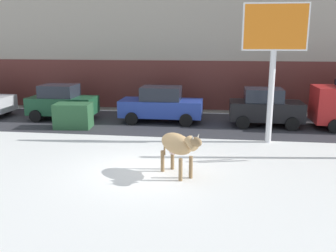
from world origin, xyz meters
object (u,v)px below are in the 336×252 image
at_px(car_darkgreen_hatchback, 62,102).
at_px(dumpster, 73,116).
at_px(cow_tan, 178,145).
at_px(car_blue_sedan, 161,105).
at_px(pedestrian_by_cars, 129,96).
at_px(billboard, 275,36).
at_px(car_black_hatchback, 265,107).
at_px(pedestrian_near_billboard, 124,96).

height_order(car_darkgreen_hatchback, dumpster, car_darkgreen_hatchback).
xyz_separation_m(cow_tan, car_blue_sedan, (-1.69, 7.60, -0.09)).
distance_m(cow_tan, pedestrian_by_cars, 11.37).
distance_m(billboard, car_black_hatchback, 4.56).
height_order(car_blue_sedan, pedestrian_by_cars, car_blue_sedan).
relative_size(billboard, pedestrian_near_billboard, 3.21).
bearing_deg(pedestrian_near_billboard, car_darkgreen_hatchback, -130.00).
xyz_separation_m(car_blue_sedan, pedestrian_near_billboard, (-2.75, 2.99, -0.03)).
relative_size(car_darkgreen_hatchback, car_blue_sedan, 0.83).
relative_size(pedestrian_near_billboard, pedestrian_by_cars, 1.00).
relative_size(car_darkgreen_hatchback, pedestrian_by_cars, 2.03).
bearing_deg(pedestrian_by_cars, car_darkgreen_hatchback, -133.07).
bearing_deg(car_black_hatchback, dumpster, -169.52).
height_order(car_darkgreen_hatchback, pedestrian_near_billboard, car_darkgreen_hatchback).
distance_m(cow_tan, dumpster, 8.05).
bearing_deg(pedestrian_by_cars, car_blue_sedan, -50.63).
height_order(cow_tan, car_blue_sedan, car_blue_sedan).
height_order(car_black_hatchback, pedestrian_near_billboard, car_black_hatchback).
xyz_separation_m(car_darkgreen_hatchback, pedestrian_near_billboard, (2.58, 3.08, -0.05)).
relative_size(cow_tan, billboard, 0.30).
bearing_deg(pedestrian_near_billboard, dumpster, -104.30).
distance_m(car_blue_sedan, dumpster, 4.43).
bearing_deg(pedestrian_by_cars, dumpster, -107.49).
xyz_separation_m(car_darkgreen_hatchback, car_blue_sedan, (5.33, 0.09, -0.02)).
bearing_deg(billboard, cow_tan, -127.35).
height_order(cow_tan, pedestrian_by_cars, pedestrian_by_cars).
distance_m(cow_tan, car_black_hatchback, 8.18).
relative_size(billboard, car_blue_sedan, 1.32).
distance_m(car_blue_sedan, pedestrian_near_billboard, 4.06).
height_order(cow_tan, billboard, billboard).
height_order(billboard, pedestrian_by_cars, billboard).
bearing_deg(car_blue_sedan, car_darkgreen_hatchback, -179.03).
distance_m(car_black_hatchback, pedestrian_near_billboard, 8.56).
xyz_separation_m(billboard, dumpster, (-8.99, 1.35, -3.71)).
relative_size(cow_tan, car_darkgreen_hatchback, 0.48).
bearing_deg(pedestrian_by_cars, pedestrian_near_billboard, 180.00).
xyz_separation_m(car_black_hatchback, pedestrian_near_billboard, (-7.94, 3.19, -0.05)).
height_order(car_darkgreen_hatchback, pedestrian_by_cars, car_darkgreen_hatchback).
bearing_deg(billboard, car_blue_sedan, 146.93).
bearing_deg(cow_tan, pedestrian_by_cars, 111.36).
relative_size(pedestrian_by_cars, dumpster, 1.02).
bearing_deg(car_black_hatchback, cow_tan, -115.39).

